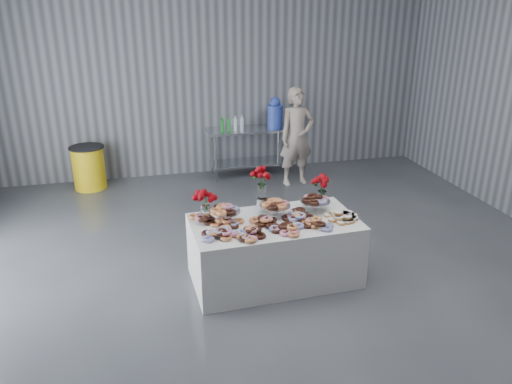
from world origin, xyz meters
TOP-DOWN VIEW (x-y plane):
  - ground at (0.00, 0.00)m, footprint 9.00×9.00m
  - room_walls at (-0.27, 0.07)m, footprint 8.04×9.04m
  - display_table at (0.00, 0.42)m, footprint 1.94×1.07m
  - prep_table at (0.54, 4.10)m, footprint 1.50×0.60m
  - donut_mounds at (0.00, 0.37)m, footprint 1.83×0.87m
  - cake_stand_left at (-0.55, 0.55)m, footprint 0.36×0.36m
  - cake_stand_mid at (0.05, 0.57)m, footprint 0.36×0.36m
  - cake_stand_right at (0.55, 0.59)m, footprint 0.36×0.36m
  - danish_pile at (0.76, 0.30)m, footprint 0.48×0.48m
  - bouquet_left at (-0.76, 0.64)m, footprint 0.26×0.26m
  - bouquet_right at (0.69, 0.75)m, footprint 0.26×0.26m
  - bouquet_center at (-0.06, 0.77)m, footprint 0.26×0.26m
  - water_jug at (1.04, 4.10)m, footprint 0.28×0.28m
  - drink_bottles at (0.22, 4.00)m, footprint 0.54×0.08m
  - person at (1.27, 3.49)m, footprint 0.67×0.49m
  - trash_barrel at (-2.30, 4.10)m, footprint 0.59×0.59m

SIDE VIEW (x-z plane):
  - ground at x=0.00m, z-range 0.00..0.00m
  - display_table at x=0.00m, z-range 0.00..0.75m
  - trash_barrel at x=-2.30m, z-range 0.00..0.75m
  - prep_table at x=0.54m, z-range 0.17..1.07m
  - donut_mounds at x=0.00m, z-range 0.75..0.84m
  - danish_pile at x=0.76m, z-range 0.75..0.86m
  - person at x=1.27m, z-range 0.00..1.71m
  - cake_stand_left at x=-0.55m, z-range 0.80..0.98m
  - cake_stand_mid at x=0.05m, z-range 0.80..0.98m
  - cake_stand_right at x=0.55m, z-range 0.80..0.98m
  - drink_bottles at x=0.22m, z-range 0.90..1.17m
  - bouquet_left at x=-0.76m, z-range 0.84..1.26m
  - bouquet_right at x=0.69m, z-range 0.84..1.26m
  - bouquet_center at x=-0.06m, z-range 0.84..1.41m
  - water_jug at x=1.04m, z-range 0.87..1.43m
  - room_walls at x=-0.27m, z-range 0.63..4.65m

